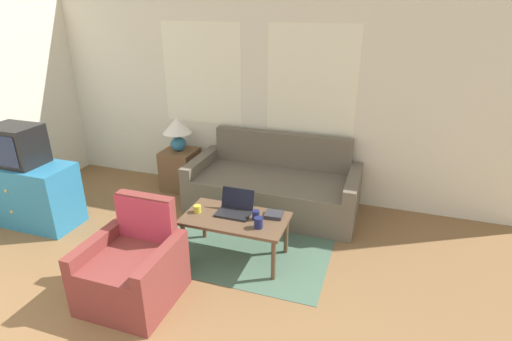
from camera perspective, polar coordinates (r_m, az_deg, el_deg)
name	(u,v)px	position (r m, az deg, el deg)	size (l,w,h in m)	color
wall_back	(261,96)	(5.18, 0.77, 10.53)	(6.82, 0.06, 2.60)	silver
rug	(253,230)	(4.63, -0.41, -8.49)	(1.85, 2.03, 0.01)	#476651
couch	(274,188)	(4.99, 2.61, -2.51)	(2.06, 0.92, 0.90)	#665B4C
armchair	(135,269)	(3.72, -16.96, -13.37)	(0.74, 0.73, 0.87)	brown
tv_dresser	(28,193)	(5.34, -29.76, -2.85)	(1.15, 0.52, 0.74)	teal
television	(16,145)	(5.14, -31.05, 3.12)	(0.54, 0.41, 0.44)	black
side_table	(180,169)	(5.63, -10.76, 0.15)	(0.44, 0.44, 0.56)	brown
table_lamp	(177,130)	(5.44, -11.20, 5.75)	(0.39, 0.39, 0.45)	teal
coffee_table	(235,222)	(3.99, -2.96, -7.33)	(1.03, 0.56, 0.46)	brown
laptop	(235,208)	(4.02, -3.01, -5.37)	(0.34, 0.27, 0.22)	black
cup_navy	(256,215)	(3.90, -0.02, -6.38)	(0.07, 0.07, 0.09)	#191E4C
cup_yellow	(197,209)	(4.08, -8.37, -5.44)	(0.07, 0.07, 0.07)	gold
cup_white	(258,223)	(3.76, 0.35, -7.46)	(0.08, 0.08, 0.11)	#191E4C
book_red	(274,215)	(3.97, 2.55, -6.31)	(0.18, 0.17, 0.04)	#2D2D33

